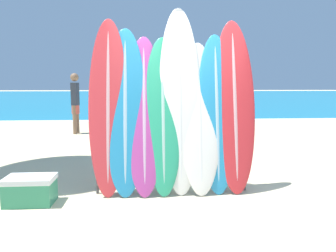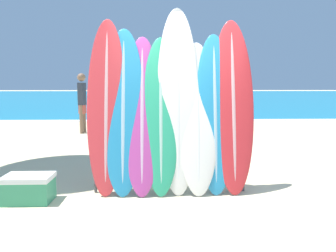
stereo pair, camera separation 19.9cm
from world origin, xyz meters
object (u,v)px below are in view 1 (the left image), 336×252
at_px(surfboard_slot_6, 217,113).
at_px(person_near_water, 75,101).
at_px(surfboard_slot_4, 180,100).
at_px(cooler_box, 30,190).
at_px(surfboard_slot_1, 125,110).
at_px(surfboard_slot_2, 144,114).
at_px(surfboard_slot_5, 199,117).
at_px(person_mid_beach, 202,108).
at_px(surfboard_slot_0, 108,106).
at_px(surfboard_rack, 172,161).
at_px(person_far_left, 217,102).
at_px(surfboard_slot_3, 163,115).
at_px(surfboard_slot_7, 234,105).

relative_size(surfboard_slot_6, person_near_water, 1.21).
bearing_deg(surfboard_slot_4, cooler_box, -168.24).
distance_m(surfboard_slot_1, surfboard_slot_2, 0.26).
height_order(surfboard_slot_1, surfboard_slot_5, surfboard_slot_1).
bearing_deg(surfboard_slot_2, person_mid_beach, 67.67).
relative_size(surfboard_slot_1, person_near_water, 1.25).
xyz_separation_m(surfboard_slot_0, surfboard_slot_4, (0.97, 0.01, 0.08)).
bearing_deg(surfboard_rack, surfboard_slot_6, 3.12).
bearing_deg(surfboard_slot_5, surfboard_rack, -175.83).
relative_size(surfboard_slot_4, person_far_left, 1.47).
height_order(surfboard_slot_2, surfboard_slot_6, surfboard_slot_6).
relative_size(surfboard_slot_6, person_mid_beach, 1.31).
bearing_deg(surfboard_slot_0, surfboard_slot_3, -2.35).
height_order(surfboard_slot_4, surfboard_slot_7, surfboard_slot_4).
xyz_separation_m(surfboard_rack, person_mid_beach, (1.02, 3.45, 0.47)).
height_order(surfboard_slot_0, surfboard_slot_4, surfboard_slot_4).
bearing_deg(surfboard_slot_0, cooler_box, -157.47).
xyz_separation_m(surfboard_slot_4, cooler_box, (-1.92, -0.40, -1.10)).
distance_m(surfboard_slot_6, person_far_left, 5.54).
relative_size(surfboard_slot_1, surfboard_slot_3, 1.06).
distance_m(surfboard_slot_5, person_far_left, 5.60).
bearing_deg(surfboard_slot_0, surfboard_slot_1, -2.74).
height_order(surfboard_slot_3, surfboard_slot_4, surfboard_slot_4).
height_order(surfboard_slot_5, person_far_left, surfboard_slot_5).
bearing_deg(surfboard_slot_3, surfboard_slot_0, 177.65).
height_order(surfboard_slot_0, person_near_water, surfboard_slot_0).
bearing_deg(surfboard_slot_7, person_far_left, 79.88).
xyz_separation_m(surfboard_slot_3, surfboard_slot_7, (0.99, 0.02, 0.12)).
xyz_separation_m(surfboard_slot_2, surfboard_slot_3, (0.26, -0.01, -0.01)).
relative_size(surfboard_slot_2, cooler_box, 3.64).
bearing_deg(person_near_water, surfboard_slot_5, -142.56).
bearing_deg(cooler_box, surfboard_slot_5, 9.28).
xyz_separation_m(surfboard_rack, surfboard_slot_3, (-0.12, 0.03, 0.64)).
height_order(surfboard_rack, cooler_box, surfboard_rack).
bearing_deg(surfboard_slot_7, cooler_box, -171.89).
bearing_deg(surfboard_rack, cooler_box, -169.68).
bearing_deg(surfboard_slot_0, person_mid_beach, 60.94).
relative_size(surfboard_slot_4, cooler_box, 4.30).
bearing_deg(surfboard_slot_0, surfboard_rack, -4.18).
distance_m(surfboard_rack, person_mid_beach, 3.63).
bearing_deg(surfboard_slot_2, surfboard_slot_3, -2.93).
xyz_separation_m(person_near_water, cooler_box, (0.64, -5.95, -0.82)).
bearing_deg(surfboard_slot_5, surfboard_slot_7, 2.91).
bearing_deg(person_mid_beach, surfboard_slot_3, -135.43).
bearing_deg(surfboard_slot_1, surfboard_slot_5, -1.41).
distance_m(surfboard_slot_6, cooler_box, 2.62).
distance_m(surfboard_slot_4, surfboard_slot_5, 0.36).
height_order(person_near_water, person_far_left, person_near_water).
distance_m(surfboard_slot_7, cooler_box, 2.89).
relative_size(surfboard_slot_2, surfboard_slot_6, 0.99).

